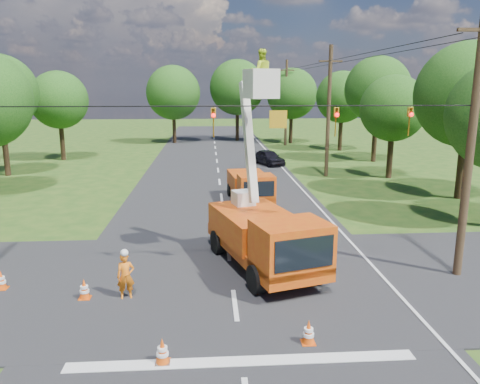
{
  "coord_description": "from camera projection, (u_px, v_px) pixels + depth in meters",
  "views": [
    {
      "loc": [
        -0.78,
        -13.92,
        6.94
      ],
      "look_at": [
        0.52,
        5.23,
        2.6
      ],
      "focal_mm": 35.0,
      "sensor_mm": 36.0,
      "label": 1
    }
  ],
  "objects": [
    {
      "name": "traffic_cone_0",
      "position": [
        162.0,
        351.0,
        11.89
      ],
      "size": [
        0.38,
        0.38,
        0.71
      ],
      "color": "#E14C0B",
      "rests_on": "ground"
    },
    {
      "name": "bucket_truck",
      "position": [
        265.0,
        227.0,
        17.82
      ],
      "size": [
        4.26,
        7.07,
        8.27
      ],
      "rotation": [
        0.0,
        0.0,
        0.29
      ],
      "color": "#CF5A0E",
      "rests_on": "ground"
    },
    {
      "name": "traffic_cone_2",
      "position": [
        230.0,
        226.0,
        22.63
      ],
      "size": [
        0.38,
        0.38,
        0.71
      ],
      "color": "#E14C0B",
      "rests_on": "ground"
    },
    {
      "name": "second_truck",
      "position": [
        250.0,
        186.0,
        28.31
      ],
      "size": [
        2.62,
        5.63,
        2.04
      ],
      "rotation": [
        0.0,
        0.0,
        0.1
      ],
      "color": "#CF5A0E",
      "rests_on": "ground"
    },
    {
      "name": "edge_line",
      "position": [
        294.0,
        181.0,
        34.96
      ],
      "size": [
        0.12,
        90.0,
        0.02
      ],
      "primitive_type": "cube",
      "color": "silver",
      "rests_on": "ground"
    },
    {
      "name": "tree_far_b",
      "position": [
        237.0,
        88.0,
        59.56
      ],
      "size": [
        7.0,
        7.0,
        10.32
      ],
      "color": "#382616",
      "rests_on": "ground"
    },
    {
      "name": "tree_left_f",
      "position": [
        59.0,
        100.0,
        44.04
      ],
      "size": [
        5.4,
        5.4,
        8.4
      ],
      "color": "#382616",
      "rests_on": "ground"
    },
    {
      "name": "tree_right_d",
      "position": [
        378.0,
        89.0,
        42.85
      ],
      "size": [
        6.0,
        6.0,
        9.7
      ],
      "color": "#382616",
      "rests_on": "ground"
    },
    {
      "name": "traffic_cone_7",
      "position": [
        274.0,
        185.0,
        32.12
      ],
      "size": [
        0.38,
        0.38,
        0.71
      ],
      "color": "#E14C0B",
      "rests_on": "ground"
    },
    {
      "name": "distant_car",
      "position": [
        269.0,
        157.0,
        42.23
      ],
      "size": [
        2.99,
        4.31,
        1.36
      ],
      "primitive_type": "imported",
      "rotation": [
        0.0,
        0.0,
        0.38
      ],
      "color": "black",
      "rests_on": "ground"
    },
    {
      "name": "traffic_cone_5",
      "position": [
        1.0,
        280.0,
        16.27
      ],
      "size": [
        0.38,
        0.38,
        0.71
      ],
      "color": "#E14C0B",
      "rests_on": "ground"
    },
    {
      "name": "tree_far_a",
      "position": [
        173.0,
        93.0,
        57.22
      ],
      "size": [
        6.6,
        6.6,
        9.5
      ],
      "color": "#382616",
      "rests_on": "ground"
    },
    {
      "name": "stop_bar",
      "position": [
        242.0,
        363.0,
        12.01
      ],
      "size": [
        9.0,
        0.45,
        0.02
      ],
      "primitive_type": "cube",
      "color": "silver",
      "rests_on": "ground"
    },
    {
      "name": "pole_right_far",
      "position": [
        286.0,
        102.0,
        55.43
      ],
      "size": [
        1.8,
        0.3,
        10.0
      ],
      "color": "#4C3823",
      "rests_on": "ground"
    },
    {
      "name": "traffic_cone_3",
      "position": [
        270.0,
        209.0,
        25.67
      ],
      "size": [
        0.38,
        0.38,
        0.71
      ],
      "color": "#E14C0B",
      "rests_on": "ground"
    },
    {
      "name": "tree_right_e",
      "position": [
        342.0,
        97.0,
        50.76
      ],
      "size": [
        5.6,
        5.6,
        8.63
      ],
      "color": "#382616",
      "rests_on": "ground"
    },
    {
      "name": "pole_right_mid",
      "position": [
        329.0,
        111.0,
        35.97
      ],
      "size": [
        1.8,
        0.3,
        10.0
      ],
      "color": "#4C3823",
      "rests_on": "ground"
    },
    {
      "name": "ground",
      "position": [
        220.0,
        182.0,
        34.59
      ],
      "size": [
        140.0,
        140.0,
        0.0
      ],
      "primitive_type": "plane",
      "color": "#214B16",
      "rests_on": "ground"
    },
    {
      "name": "pole_right_near",
      "position": [
        471.0,
        140.0,
        16.51
      ],
      "size": [
        1.8,
        0.3,
        10.0
      ],
      "color": "#4C3823",
      "rests_on": "ground"
    },
    {
      "name": "tree_right_b",
      "position": [
        468.0,
        95.0,
        28.32
      ],
      "size": [
        6.4,
        6.4,
        9.65
      ],
      "color": "#382616",
      "rests_on": "ground"
    },
    {
      "name": "tree_far_c",
      "position": [
        292.0,
        94.0,
        57.23
      ],
      "size": [
        6.2,
        6.2,
        9.18
      ],
      "color": "#382616",
      "rests_on": "ground"
    },
    {
      "name": "ground_worker",
      "position": [
        126.0,
        276.0,
        15.48
      ],
      "size": [
        0.66,
        0.51,
        1.6
      ],
      "primitive_type": "imported",
      "rotation": [
        0.0,
        0.0,
        0.24
      ],
      "color": "orange",
      "rests_on": "ground"
    },
    {
      "name": "road_main",
      "position": [
        220.0,
        182.0,
        34.59
      ],
      "size": [
        12.0,
        100.0,
        0.06
      ],
      "primitive_type": "cube",
      "color": "black",
      "rests_on": "ground"
    },
    {
      "name": "signal_span",
      "position": [
        296.0,
        118.0,
        15.92
      ],
      "size": [
        18.0,
        0.29,
        1.07
      ],
      "color": "black",
      "rests_on": "ground"
    },
    {
      "name": "traffic_cone_1",
      "position": [
        309.0,
        332.0,
        12.82
      ],
      "size": [
        0.38,
        0.38,
        0.71
      ],
      "color": "#E14C0B",
      "rests_on": "ground"
    },
    {
      "name": "tree_right_c",
      "position": [
        393.0,
        109.0,
        35.26
      ],
      "size": [
        5.0,
        5.0,
        7.83
      ],
      "color": "#382616",
      "rests_on": "ground"
    },
    {
      "name": "road_cross",
      "position": [
        232.0,
        281.0,
        17.07
      ],
      "size": [
        56.0,
        10.0,
        0.07
      ],
      "primitive_type": "cube",
      "color": "black",
      "rests_on": "ground"
    },
    {
      "name": "traffic_cone_4",
      "position": [
        84.0,
        289.0,
        15.54
      ],
      "size": [
        0.38,
        0.38,
        0.71
      ],
      "color": "#E14C0B",
      "rests_on": "ground"
    }
  ]
}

